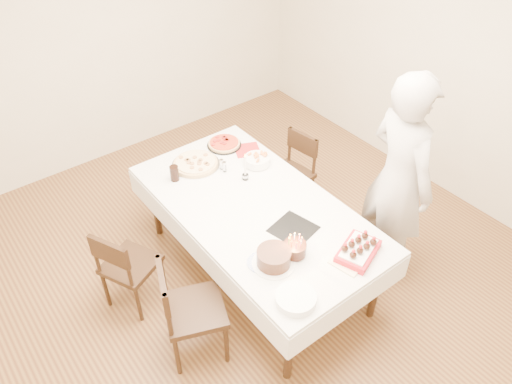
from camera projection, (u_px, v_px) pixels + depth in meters
floor at (262, 272)px, 4.39m from camera, size 5.00×5.00×0.00m
wall_back at (111, 34)px, 5.05m from camera, size 4.50×0.04×2.70m
wall_right at (455, 60)px, 4.58m from camera, size 0.04×5.00×2.70m
dining_table at (256, 240)px, 4.17m from camera, size 1.20×2.17×0.75m
chair_right_savory at (289, 176)px, 4.79m from camera, size 0.47×0.47×0.82m
chair_left_savory at (131, 264)px, 3.91m from camera, size 0.55×0.55×0.82m
chair_left_dessert at (195, 310)px, 3.53m from camera, size 0.59×0.59×0.89m
person at (398, 180)px, 3.90m from camera, size 0.57×0.75×1.86m
pizza_white at (196, 163)px, 4.33m from camera, size 0.50×0.50×0.04m
pizza_pepperoni at (224, 144)px, 4.56m from camera, size 0.32×0.32×0.04m
red_placemat at (247, 150)px, 4.52m from camera, size 0.29×0.29×0.01m
pasta_bowl at (257, 160)px, 4.33m from camera, size 0.28×0.28×0.07m
taper_candle at (245, 167)px, 4.11m from camera, size 0.06×0.06×0.26m
shaker_pair at (225, 167)px, 4.25m from camera, size 0.11×0.11×0.10m
cola_glass at (174, 173)px, 4.15m from camera, size 0.08×0.08×0.14m
layer_cake at (274, 258)px, 3.42m from camera, size 0.39×0.39×0.12m
cake_board at (293, 229)px, 3.73m from camera, size 0.36×0.36×0.01m
birthday_cake at (295, 246)px, 3.47m from camera, size 0.18×0.18×0.16m
strawberry_box at (358, 250)px, 3.50m from camera, size 0.39×0.33×0.08m
box_lid at (353, 257)px, 3.51m from camera, size 0.36×0.28×0.03m
plate_stack at (296, 298)px, 3.20m from camera, size 0.33×0.33×0.06m
china_plate at (262, 262)px, 3.47m from camera, size 0.23×0.23×0.01m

